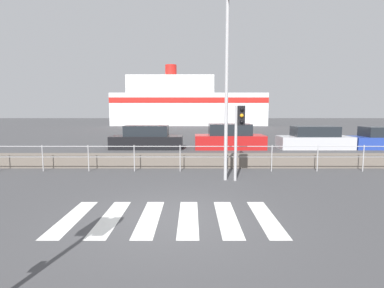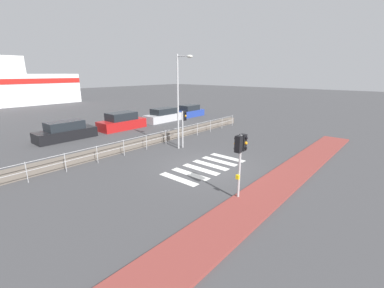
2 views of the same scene
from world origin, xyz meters
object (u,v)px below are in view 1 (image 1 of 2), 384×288
at_px(ferry_boat, 187,104).
at_px(parked_car_black, 148,139).
at_px(traffic_light_far, 240,126).
at_px(streetlamp, 229,66).
at_px(parked_car_silver, 316,139).
at_px(parked_car_red, 231,138).
at_px(parked_car_blue, 383,139).

height_order(ferry_boat, parked_car_black, ferry_boat).
bearing_deg(parked_car_black, ferry_boat, 86.44).
xyz_separation_m(traffic_light_far, ferry_boat, (-2.70, 38.27, 1.36)).
xyz_separation_m(traffic_light_far, streetlamp, (-0.44, -0.14, 2.01)).
relative_size(parked_car_black, parked_car_silver, 1.00).
xyz_separation_m(streetlamp, parked_car_black, (-4.09, 8.87, -3.31)).
bearing_deg(streetlamp, traffic_light_far, 17.58).
height_order(streetlamp, parked_car_red, streetlamp).
bearing_deg(traffic_light_far, parked_car_blue, 39.71).
bearing_deg(parked_car_blue, parked_car_black, -180.00).
bearing_deg(parked_car_black, traffic_light_far, -62.54).
xyz_separation_m(parked_car_red, parked_car_blue, (9.73, 0.00, -0.08)).
xyz_separation_m(parked_car_red, parked_car_silver, (5.45, 0.00, -0.06)).
relative_size(streetlamp, parked_car_blue, 1.67).
bearing_deg(traffic_light_far, parked_car_red, 84.92).
distance_m(streetlamp, parked_car_black, 10.32).
bearing_deg(parked_car_silver, streetlamp, -126.94).
bearing_deg(parked_car_blue, parked_car_red, 180.00).
bearing_deg(parked_car_silver, traffic_light_far, -125.50).
distance_m(ferry_boat, parked_car_red, 29.86).
height_order(traffic_light_far, parked_car_silver, traffic_light_far).
bearing_deg(parked_car_red, parked_car_silver, 0.00).
bearing_deg(parked_car_silver, parked_car_blue, 0.00).
relative_size(ferry_boat, parked_car_blue, 6.27).
bearing_deg(streetlamp, parked_car_black, 114.77).
bearing_deg(parked_car_black, parked_car_silver, 0.00).
bearing_deg(parked_car_blue, traffic_light_far, -140.29).
bearing_deg(parked_car_red, traffic_light_far, -95.08).
xyz_separation_m(parked_car_black, parked_car_red, (5.31, 0.00, 0.04)).
bearing_deg(streetlamp, parked_car_red, 82.16).
distance_m(parked_car_silver, parked_car_blue, 4.28).
distance_m(parked_car_red, parked_car_blue, 9.73).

